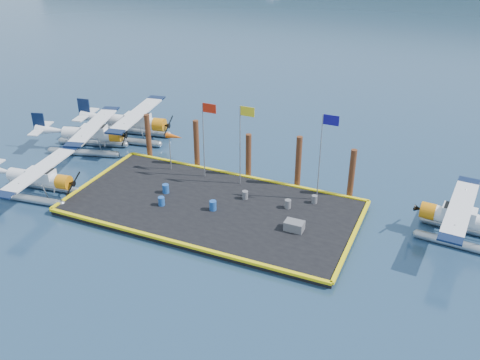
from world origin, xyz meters
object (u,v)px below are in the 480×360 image
object	(u,v)px
piling_1	(196,145)
piling_3	(298,164)
seaplane_c	(134,124)
drum_0	(166,189)
crate	(294,226)
piling_4	(352,175)
seaplane_d	(464,222)
flagpole_blue	(324,145)
drum_2	(288,204)
drum_4	(314,199)
windsock	(174,137)
flagpole_red	(206,129)
flagpole_yellow	(243,134)
drum_1	(213,205)
seaplane_a	(38,180)
piling_2	(248,157)
drum_5	(245,195)
drum_3	(161,201)
seaplane_b	(91,136)
piling_0	(148,137)

from	to	relation	value
piling_1	piling_3	xyz separation A→B (m)	(8.50, 0.00, 0.05)
seaplane_c	drum_0	size ratio (longest dim) A/B	14.54
crate	piling_4	xyz separation A→B (m)	(2.21, 6.04, 1.29)
seaplane_d	piling_3	bearing A→B (deg)	83.46
seaplane_c	flagpole_blue	bearing A→B (deg)	66.98
seaplane_c	drum_2	bearing A→B (deg)	59.70
seaplane_c	drum_4	bearing A→B (deg)	65.26
seaplane_d	drum_2	size ratio (longest dim) A/B	14.27
seaplane_d	windsock	distance (m)	21.39
flagpole_red	flagpole_yellow	distance (m)	3.00
drum_1	flagpole_blue	size ratio (longest dim) A/B	0.11
piling_3	drum_0	bearing A→B (deg)	-148.73
seaplane_a	flagpole_yellow	distance (m)	15.30
flagpole_red	piling_2	bearing A→B (deg)	29.80
drum_2	flagpole_blue	distance (m)	4.75
flagpole_red	drum_5	bearing A→B (deg)	-25.94
drum_3	piling_3	world-z (taller)	piling_3
flagpole_yellow	piling_3	world-z (taller)	flagpole_yellow
drum_4	flagpole_blue	size ratio (longest dim) A/B	0.09
drum_1	piling_1	size ratio (longest dim) A/B	0.16
windsock	piling_3	world-z (taller)	piling_3
seaplane_b	drum_5	world-z (taller)	seaplane_b
flagpole_blue	piling_3	size ratio (longest dim) A/B	1.51
drum_4	piling_3	xyz separation A→B (m)	(-1.98, 2.14, 1.46)
seaplane_d	piling_0	xyz separation A→B (m)	(-24.78, 2.23, 0.62)
seaplane_d	drum_0	size ratio (longest dim) A/B	13.27
seaplane_c	drum_2	distance (m)	18.23
drum_1	windsock	size ratio (longest dim) A/B	0.22
seaplane_a	drum_2	size ratio (longest dim) A/B	13.97
seaplane_c	crate	distance (m)	20.43
crate	flagpole_blue	bearing A→B (deg)	84.83
seaplane_d	flagpole_yellow	size ratio (longest dim) A/B	1.44
seaplane_d	drum_5	xyz separation A→B (m)	(-14.52, -1.34, -0.67)
seaplane_a	piling_2	size ratio (longest dim) A/B	2.30
flagpole_yellow	drum_2	bearing A→B (deg)	-24.50
drum_3	flagpole_yellow	size ratio (longest dim) A/B	0.10
windsock	piling_2	bearing A→B (deg)	16.15
drum_1	seaplane_b	bearing A→B (deg)	159.57
drum_2	windsock	size ratio (longest dim) A/B	0.20
flagpole_blue	seaplane_b	bearing A→B (deg)	177.10
flagpole_yellow	piling_0	bearing A→B (deg)	170.14
piling_1	windsock	bearing A→B (deg)	-122.66
seaplane_b	seaplane_c	world-z (taller)	seaplane_c
drum_3	drum_5	distance (m)	5.95
piling_0	seaplane_d	bearing A→B (deg)	-5.15
drum_0	piling_0	distance (m)	6.99
flagpole_yellow	piling_3	bearing A→B (deg)	22.85
drum_1	flagpole_red	world-z (taller)	flagpole_red
flagpole_blue	piling_1	bearing A→B (deg)	171.49
seaplane_a	crate	xyz separation A→B (m)	(18.79, 2.63, -0.63)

